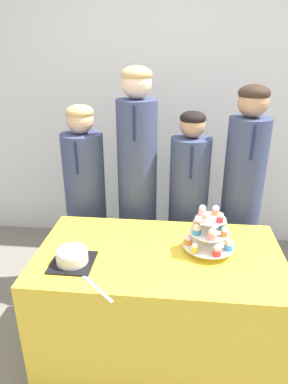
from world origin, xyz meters
name	(u,v)px	position (x,y,z in m)	size (l,w,h in m)	color
wall_back	(171,99)	(0.00, 1.87, 1.35)	(9.00, 0.06, 2.70)	silver
table	(158,304)	(0.00, 0.38, 0.36)	(1.36, 0.75, 0.72)	yellow
round_cake	(72,255)	(-0.45, 0.23, 0.77)	(0.22, 0.22, 0.10)	black
cake_knife	(92,284)	(-0.30, 0.06, 0.73)	(0.19, 0.18, 0.01)	silver
cupcake_stand	(210,232)	(0.27, 0.42, 0.84)	(0.28, 0.28, 0.26)	silver
student_0	(86,207)	(-0.58, 1.01, 0.68)	(0.29, 0.30, 1.43)	#384266
student_1	(137,192)	(-0.20, 1.01, 0.81)	(0.27, 0.28, 1.67)	#384266
student_2	(188,213)	(0.17, 1.01, 0.66)	(0.28, 0.28, 1.40)	#384266
student_3	(241,203)	(0.54, 1.01, 0.76)	(0.27, 0.28, 1.57)	#384266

